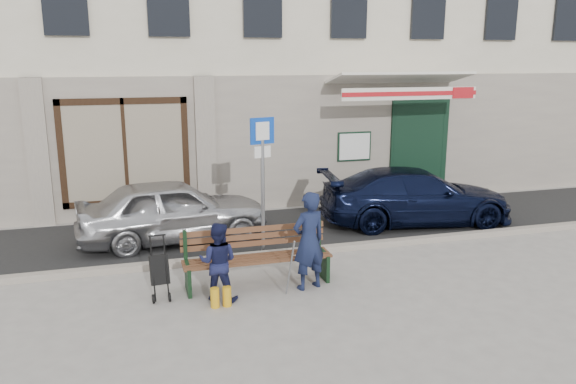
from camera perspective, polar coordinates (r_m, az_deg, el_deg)
name	(u,v)px	position (r m, az deg, el deg)	size (l,w,h in m)	color
ground	(336,284)	(9.31, 4.86, -9.28)	(80.00, 80.00, 0.00)	#9E9991
asphalt_lane	(285,229)	(12.08, -0.34, -3.82)	(60.00, 3.20, 0.01)	#282828
curb	(308,251)	(10.61, 1.99, -6.00)	(60.00, 0.18, 0.12)	#9E9384
building	(234,8)	(16.82, -5.50, 18.08)	(20.00, 8.27, 10.00)	beige
car_silver	(173,210)	(11.44, -11.61, -1.80)	(1.50, 3.74, 1.27)	#BBBBC0
car_navy	(416,196)	(12.75, 12.85, -0.41)	(1.72, 4.23, 1.23)	black
parking_sign	(263,165)	(10.18, -2.60, 2.77)	(0.47, 0.15, 2.56)	gray
bench	(255,258)	(9.10, -3.41, -6.71)	(2.40, 1.17, 0.98)	brown
man	(309,241)	(8.85, 2.13, -4.97)	(0.58, 0.38, 1.59)	#151D3B
woman	(218,262)	(8.55, -7.12, -7.05)	(0.59, 0.46, 1.22)	#16193D
stroller	(160,271)	(8.84, -12.92, -7.84)	(0.30, 0.41, 0.97)	black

